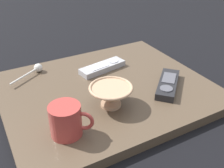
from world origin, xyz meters
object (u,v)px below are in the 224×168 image
coffee_mug (66,120)px  teaspoon (36,69)px  tv_remote_near (168,84)px  tv_remote_far (103,67)px  cereal_bowl (111,95)px

coffee_mug → teaspoon: size_ratio=0.79×
tv_remote_near → tv_remote_far: 0.24m
tv_remote_near → coffee_mug: bearing=-171.6°
cereal_bowl → teaspoon: (-0.13, 0.29, -0.02)m
coffee_mug → teaspoon: coffee_mug is taller
coffee_mug → teaspoon: (0.02, 0.35, -0.03)m
cereal_bowl → teaspoon: size_ratio=0.99×
coffee_mug → tv_remote_far: 0.34m
cereal_bowl → tv_remote_near: size_ratio=0.77×
cereal_bowl → coffee_mug: coffee_mug is taller
teaspoon → tv_remote_near: size_ratio=0.77×
teaspoon → tv_remote_far: bearing=-23.4°
tv_remote_near → teaspoon: bearing=138.7°
cereal_bowl → tv_remote_far: cereal_bowl is taller
coffee_mug → tv_remote_near: size_ratio=0.61×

